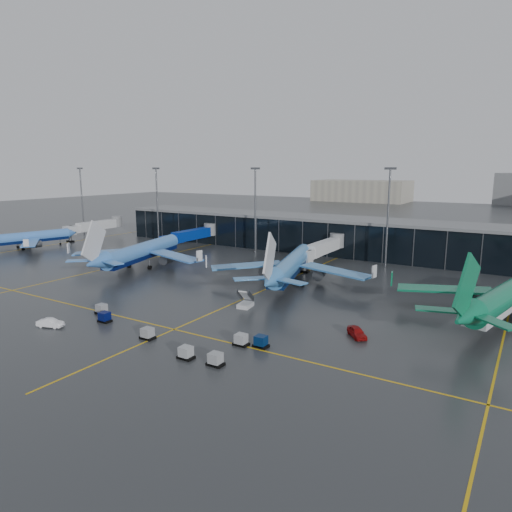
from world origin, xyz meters
The scene contains 13 objects.
ground centered at (0.00, 0.00, 0.00)m, with size 600.00×600.00×0.00m, color #282B2D.
terminal_pier centered at (0.00, 62.00, 5.42)m, with size 142.00×17.00×10.70m.
jet_bridges centered at (-35.00, 42.99, 4.55)m, with size 94.00×27.50×7.20m.
flood_masts centered at (5.00, 50.00, 13.81)m, with size 203.00×0.50×25.50m.
taxi_lines centered at (10.00, 10.61, 0.01)m, with size 220.00×120.00×0.02m.
airliner_klm_west centered at (-80.31, 16.56, 5.61)m, with size 32.04×36.49×11.21m, color #4380DD, non-canonical shape.
airliner_arkefly centered at (-28.36, 16.35, 6.72)m, with size 38.43×43.76×13.45m, color #4180D6, non-canonical shape.
airliner_klm_near centered at (11.97, 21.69, 6.63)m, with size 37.86×43.12×13.25m, color #3C7FC5, non-canonical shape.
airliner_aer_lingus centered at (54.59, 18.38, 6.68)m, with size 38.19×43.50×13.37m, color #0D6D49, non-canonical shape.
baggage_carts centered at (13.11, -18.30, 0.76)m, with size 34.09×10.25×1.70m.
mobile_airstair centered at (13.29, 0.84, 0.77)m, with size 2.67×3.51×3.45m.
service_van_red centered at (35.96, -2.95, 0.78)m, with size 1.85×4.60×1.57m, color maroon.
service_van_white centered at (-7.73, -24.68, 0.72)m, with size 1.52×4.35×1.43m, color white.
Camera 1 is at (57.41, -66.95, 25.26)m, focal length 32.00 mm.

